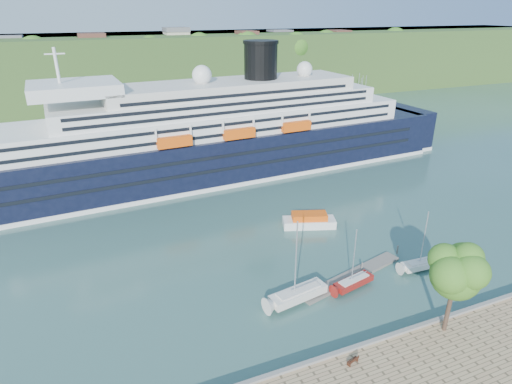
{
  "coord_description": "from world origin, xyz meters",
  "views": [
    {
      "loc": [
        -27.43,
        -27.43,
        32.81
      ],
      "look_at": [
        -3.59,
        30.0,
        6.09
      ],
      "focal_mm": 30.0,
      "sensor_mm": 36.0,
      "label": 1
    }
  ],
  "objects": [
    {
      "name": "tender_launch",
      "position": [
        4.38,
        26.61,
        1.18
      ],
      "size": [
        9.04,
        5.6,
        2.36
      ],
      "primitive_type": null,
      "rotation": [
        0.0,
        0.0,
        -0.34
      ],
      "color": "#E8520D",
      "rests_on": "ground"
    },
    {
      "name": "quay_coping",
      "position": [
        0.0,
        -0.2,
        1.15
      ],
      "size": [
        220.0,
        0.5,
        0.3
      ],
      "primitive_type": "cube",
      "color": "slate",
      "rests_on": "promenade"
    },
    {
      "name": "ground",
      "position": [
        0.0,
        0.0,
        0.0
      ],
      "size": [
        400.0,
        400.0,
        0.0
      ],
      "primitive_type": "plane",
      "color": "#2E524A",
      "rests_on": "ground"
    },
    {
      "name": "sailboat_red",
      "position": [
        1.46,
        9.73,
        4.07
      ],
      "size": [
        6.52,
        3.02,
        8.14
      ],
      "primitive_type": null,
      "rotation": [
        0.0,
        0.0,
        0.21
      ],
      "color": "maroon",
      "rests_on": "ground"
    },
    {
      "name": "promenade_tree",
      "position": [
        5.32,
        -1.5,
        6.64
      ],
      "size": [
        6.81,
        6.81,
        11.27
      ],
      "primitive_type": null,
      "color": "#275D18",
      "rests_on": "promenade"
    },
    {
      "name": "park_bench",
      "position": [
        -6.6,
        -1.79,
        1.43
      ],
      "size": [
        1.44,
        0.9,
        0.86
      ],
      "primitive_type": null,
      "rotation": [
        0.0,
        0.0,
        0.28
      ],
      "color": "#431F13",
      "rests_on": "promenade"
    },
    {
      "name": "far_hillside",
      "position": [
        0.0,
        145.0,
        12.0
      ],
      "size": [
        400.0,
        50.0,
        24.0
      ],
      "primitive_type": "cube",
      "color": "#2F4F1F",
      "rests_on": "ground"
    },
    {
      "name": "cruise_ship",
      "position": [
        -4.52,
        55.12,
        13.55
      ],
      "size": [
        121.47,
        24.24,
        27.1
      ],
      "primitive_type": null,
      "rotation": [
        0.0,
        0.0,
        0.06
      ],
      "color": "black",
      "rests_on": "ground"
    },
    {
      "name": "sailboat_white_near",
      "position": [
        -6.39,
        9.93,
        5.3
      ],
      "size": [
        8.46,
        3.58,
        10.59
      ],
      "primitive_type": null,
      "rotation": [
        0.0,
        0.0,
        0.16
      ],
      "color": "silver",
      "rests_on": "ground"
    },
    {
      "name": "sailboat_white_far",
      "position": [
        12.44,
        9.62,
        4.22
      ],
      "size": [
        6.62,
        2.17,
        8.44
      ],
      "primitive_type": null,
      "rotation": [
        0.0,
        0.0,
        -0.05
      ],
      "color": "silver",
      "rests_on": "ground"
    },
    {
      "name": "floating_pontoon",
      "position": [
        2.6,
        11.69,
        0.19
      ],
      "size": [
        17.16,
        6.14,
        0.38
      ],
      "primitive_type": null,
      "rotation": [
        0.0,
        0.0,
        0.24
      ],
      "color": "slate",
      "rests_on": "ground"
    }
  ]
}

